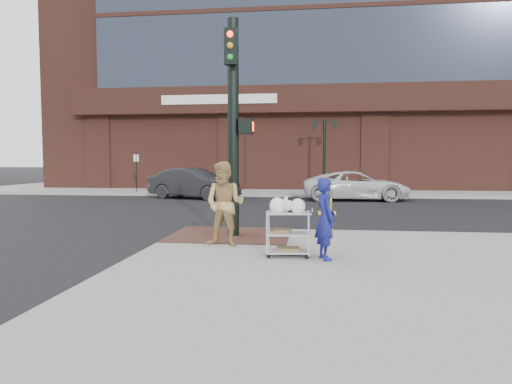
# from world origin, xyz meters

# --- Properties ---
(ground) EXTENTS (220.00, 220.00, 0.00)m
(ground) POSITION_xyz_m (0.00, 0.00, 0.00)
(ground) COLOR black
(ground) RESTS_ON ground
(sidewalk_far) EXTENTS (65.00, 36.00, 0.15)m
(sidewalk_far) POSITION_xyz_m (12.50, 32.00, 0.07)
(sidewalk_far) COLOR gray
(sidewalk_far) RESTS_ON ground
(brick_curb_ramp) EXTENTS (2.80, 2.40, 0.01)m
(brick_curb_ramp) POSITION_xyz_m (-0.60, 0.90, 0.16)
(brick_curb_ramp) COLOR #492922
(brick_curb_ramp) RESTS_ON sidewalk_near
(bank_building) EXTENTS (42.00, 26.00, 28.00)m
(bank_building) POSITION_xyz_m (5.00, 31.00, 14.15)
(bank_building) COLOR #5A2E23
(bank_building) RESTS_ON sidewalk_far
(lamp_post) EXTENTS (1.32, 0.22, 4.00)m
(lamp_post) POSITION_xyz_m (2.00, 16.00, 2.62)
(lamp_post) COLOR black
(lamp_post) RESTS_ON sidewalk_far
(parking_sign) EXTENTS (0.05, 0.05, 2.20)m
(parking_sign) POSITION_xyz_m (-8.50, 15.00, 1.25)
(parking_sign) COLOR black
(parking_sign) RESTS_ON sidewalk_far
(traffic_signal_pole) EXTENTS (0.61, 0.51, 5.00)m
(traffic_signal_pole) POSITION_xyz_m (-0.48, 0.77, 2.83)
(traffic_signal_pole) COLOR black
(traffic_signal_pole) RESTS_ON sidewalk_near
(woman_blue) EXTENTS (0.51, 0.62, 1.47)m
(woman_blue) POSITION_xyz_m (1.56, -1.53, 0.88)
(woman_blue) COLOR navy
(woman_blue) RESTS_ON sidewalk_near
(pedestrian_tan) EXTENTS (0.96, 0.81, 1.75)m
(pedestrian_tan) POSITION_xyz_m (-0.46, -0.47, 1.03)
(pedestrian_tan) COLOR tan
(pedestrian_tan) RESTS_ON sidewalk_near
(sedan_dark) EXTENTS (4.91, 3.12, 1.53)m
(sedan_dark) POSITION_xyz_m (-4.54, 12.53, 0.76)
(sedan_dark) COLOR black
(sedan_dark) RESTS_ON ground
(minivan_white) EXTENTS (5.11, 2.47, 1.40)m
(minivan_white) POSITION_xyz_m (3.43, 12.56, 0.70)
(minivan_white) COLOR silver
(minivan_white) RESTS_ON ground
(utility_cart) EXTENTS (0.86, 0.55, 1.11)m
(utility_cart) POSITION_xyz_m (0.89, -1.38, 0.65)
(utility_cart) COLOR #A7A7AC
(utility_cart) RESTS_ON sidewalk_near
(fire_hydrant) EXTENTS (0.42, 0.30, 0.90)m
(fire_hydrant) POSITION_xyz_m (1.70, 1.56, 0.61)
(fire_hydrant) COLOR yellow
(fire_hydrant) RESTS_ON sidewalk_near
(newsbox_red) EXTENTS (0.49, 0.45, 1.06)m
(newsbox_red) POSITION_xyz_m (-6.43, 15.18, 0.68)
(newsbox_red) COLOR #A81B13
(newsbox_red) RESTS_ON sidewalk_far
(newsbox_yellow) EXTENTS (0.58, 0.55, 1.11)m
(newsbox_yellow) POSITION_xyz_m (-4.66, 15.27, 0.70)
(newsbox_yellow) COLOR yellow
(newsbox_yellow) RESTS_ON sidewalk_far
(newsbox_blue) EXTENTS (0.57, 0.55, 1.06)m
(newsbox_blue) POSITION_xyz_m (-5.24, 15.00, 0.68)
(newsbox_blue) COLOR #1A3CAB
(newsbox_blue) RESTS_ON sidewalk_far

